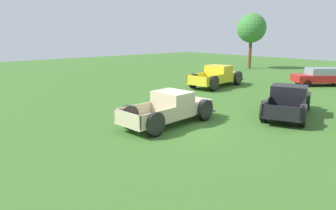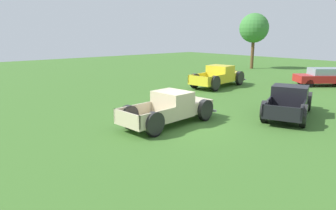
% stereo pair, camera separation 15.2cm
% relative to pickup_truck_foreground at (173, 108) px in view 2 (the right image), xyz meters
% --- Properties ---
extents(ground_plane, '(80.00, 80.00, 0.00)m').
position_rel_pickup_truck_foreground_xyz_m(ground_plane, '(0.59, 0.15, -0.71)').
color(ground_plane, '#3D6B28').
extents(pickup_truck_foreground, '(2.22, 4.97, 1.48)m').
position_rel_pickup_truck_foreground_xyz_m(pickup_truck_foreground, '(0.00, 0.00, 0.00)').
color(pickup_truck_foreground, '#C6B793').
rests_on(pickup_truck_foreground, ground_plane).
extents(pickup_truck_behind_left, '(2.68, 5.53, 1.63)m').
position_rel_pickup_truck_foreground_xyz_m(pickup_truck_behind_left, '(-5.17, 9.53, 0.07)').
color(pickup_truck_behind_left, yellow).
rests_on(pickup_truck_behind_left, ground_plane).
extents(pickup_truck_behind_right, '(3.42, 5.20, 1.50)m').
position_rel_pickup_truck_foreground_xyz_m(pickup_truck_behind_right, '(2.74, 5.37, 0.01)').
color(pickup_truck_behind_right, black).
rests_on(pickup_truck_behind_right, ground_plane).
extents(sedan_distant_a, '(3.98, 4.31, 1.40)m').
position_rel_pickup_truck_foreground_xyz_m(sedan_distant_a, '(0.03, 15.80, 0.03)').
color(sedan_distant_a, '#B21E1E').
rests_on(sedan_distant_a, ground_plane).
extents(picnic_table, '(2.05, 2.22, 0.78)m').
position_rel_pickup_truck_foreground_xyz_m(picnic_table, '(-7.59, 13.08, -0.21)').
color(picnic_table, olive).
rests_on(picnic_table, ground_plane).
extents(oak_tree_east, '(3.33, 3.33, 6.30)m').
position_rel_pickup_truck_foreground_xyz_m(oak_tree_east, '(-10.83, 22.04, 3.90)').
color(oak_tree_east, brown).
rests_on(oak_tree_east, ground_plane).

